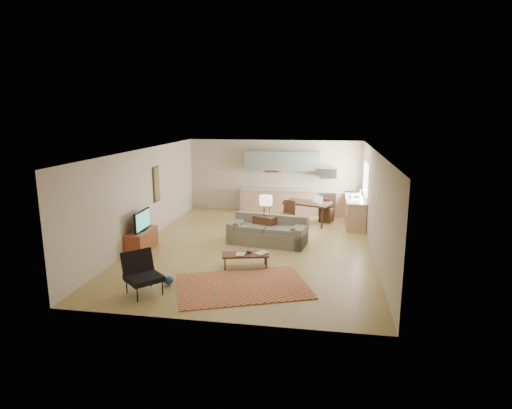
% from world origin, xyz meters
% --- Properties ---
extents(room, '(9.00, 9.00, 9.00)m').
position_xyz_m(room, '(0.00, 0.00, 1.35)').
color(room, '#9B8045').
rests_on(room, ground).
extents(kitchen_counter_back, '(4.26, 0.64, 0.92)m').
position_xyz_m(kitchen_counter_back, '(0.90, 4.18, 0.46)').
color(kitchen_counter_back, tan).
rests_on(kitchen_counter_back, ground).
extents(kitchen_counter_right, '(0.64, 2.26, 0.92)m').
position_xyz_m(kitchen_counter_right, '(2.93, 3.00, 0.46)').
color(kitchen_counter_right, tan).
rests_on(kitchen_counter_right, ground).
extents(kitchen_range, '(0.62, 0.62, 0.90)m').
position_xyz_m(kitchen_range, '(2.00, 4.18, 0.45)').
color(kitchen_range, '#A5A8AD').
rests_on(kitchen_range, ground).
extents(kitchen_microwave, '(0.62, 0.40, 0.35)m').
position_xyz_m(kitchen_microwave, '(2.00, 4.20, 1.55)').
color(kitchen_microwave, '#A5A8AD').
rests_on(kitchen_microwave, room).
extents(upper_cabinets, '(2.80, 0.34, 0.70)m').
position_xyz_m(upper_cabinets, '(0.30, 4.33, 1.95)').
color(upper_cabinets, slate).
rests_on(upper_cabinets, room).
extents(window_right, '(0.02, 1.40, 1.05)m').
position_xyz_m(window_right, '(3.23, 3.00, 1.55)').
color(window_right, white).
rests_on(window_right, room).
extents(wall_art_left, '(0.06, 0.42, 1.10)m').
position_xyz_m(wall_art_left, '(-3.21, 0.90, 1.55)').
color(wall_art_left, olive).
rests_on(wall_art_left, room).
extents(triptych, '(1.70, 0.04, 0.50)m').
position_xyz_m(triptych, '(-0.10, 4.47, 1.75)').
color(triptych, beige).
rests_on(triptych, room).
extents(rug, '(3.31, 2.82, 0.02)m').
position_xyz_m(rug, '(0.22, -2.83, 0.01)').
color(rug, maroon).
rests_on(rug, floor).
extents(sofa, '(2.44, 1.37, 0.80)m').
position_xyz_m(sofa, '(0.33, 0.31, 0.40)').
color(sofa, '#6B6456').
rests_on(sofa, floor).
extents(coffee_table, '(1.22, 0.71, 0.35)m').
position_xyz_m(coffee_table, '(0.06, -1.66, 0.17)').
color(coffee_table, '#482619').
rests_on(coffee_table, floor).
extents(book_a, '(0.24, 0.31, 0.03)m').
position_xyz_m(book_a, '(-0.15, -1.76, 0.35)').
color(book_a, maroon).
rests_on(book_a, coffee_table).
extents(book_b, '(0.53, 0.54, 0.02)m').
position_xyz_m(book_b, '(0.35, -1.50, 0.35)').
color(book_b, navy).
rests_on(book_b, coffee_table).
extents(vase, '(0.16, 0.16, 0.16)m').
position_xyz_m(vase, '(0.14, -1.60, 0.42)').
color(vase, black).
rests_on(vase, coffee_table).
extents(armchair, '(1.09, 1.09, 0.88)m').
position_xyz_m(armchair, '(-1.72, -3.56, 0.44)').
color(armchair, black).
rests_on(armchair, floor).
extents(tv_credenza, '(0.47, 1.21, 0.56)m').
position_xyz_m(tv_credenza, '(-3.00, -0.82, 0.28)').
color(tv_credenza, brown).
rests_on(tv_credenza, floor).
extents(tv, '(0.09, 0.93, 0.56)m').
position_xyz_m(tv, '(-2.95, -0.82, 0.84)').
color(tv, black).
rests_on(tv, tv_credenza).
extents(console_table, '(0.78, 0.66, 0.77)m').
position_xyz_m(console_table, '(0.25, 0.56, 0.38)').
color(console_table, '#3C2316').
rests_on(console_table, floor).
extents(table_lamp, '(0.45, 0.45, 0.61)m').
position_xyz_m(table_lamp, '(0.25, 0.56, 1.07)').
color(table_lamp, beige).
rests_on(table_lamp, console_table).
extents(dining_table, '(1.71, 1.32, 0.76)m').
position_xyz_m(dining_table, '(1.35, 2.72, 0.38)').
color(dining_table, '#3C2316').
rests_on(dining_table, floor).
extents(dining_chair_near, '(0.55, 0.56, 0.87)m').
position_xyz_m(dining_chair_near, '(0.70, 2.26, 0.44)').
color(dining_chair_near, '#3C2316').
rests_on(dining_chair_near, floor).
extents(dining_chair_far, '(0.54, 0.55, 0.87)m').
position_xyz_m(dining_chair_far, '(2.00, 3.18, 0.43)').
color(dining_chair_far, '#3C2316').
rests_on(dining_chair_far, floor).
extents(laptop, '(0.40, 0.36, 0.24)m').
position_xyz_m(laptop, '(1.65, 2.62, 0.89)').
color(laptop, '#A5A8AD').
rests_on(laptop, dining_table).
extents(soap_bottle, '(0.10, 0.10, 0.19)m').
position_xyz_m(soap_bottle, '(2.83, 2.80, 1.02)').
color(soap_bottle, beige).
rests_on(soap_bottle, kitchen_counter_right).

